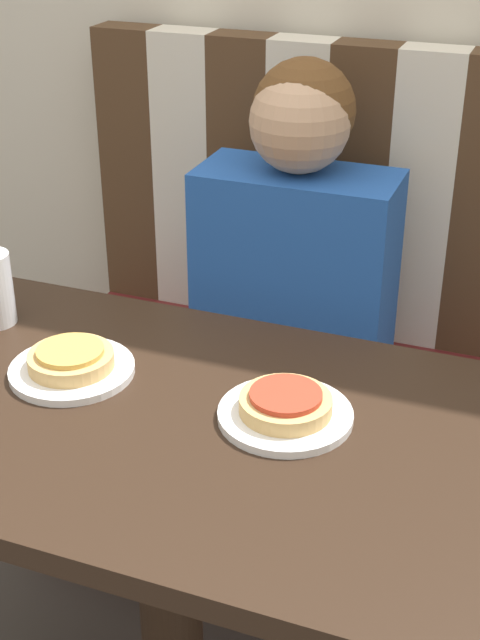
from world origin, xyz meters
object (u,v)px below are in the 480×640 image
Objects in this scene: person at (297,229)px; pizza_left at (71,358)px; plate_left at (72,370)px; pizza_right at (286,403)px; plate_right at (285,415)px.

pizza_left is at bearing -106.19° from person.
pizza_left reaches higher than plate_left.
person reaches higher than pizza_left.
person is at bearing 106.19° from pizza_right.
person is 0.60m from pizza_right.
plate_left is 1.00× the size of plate_right.
person reaches higher than plate_left.
person is at bearing 73.81° from pizza_left.
plate_left is 0.34m from pizza_right.
plate_left is 0.34m from plate_right.
person is 4.99× the size of pizza_left.
plate_right is at bearing 0.00° from pizza_left.
pizza_right reaches higher than plate_left.
person reaches higher than pizza_right.
pizza_left is 1.00× the size of pizza_right.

